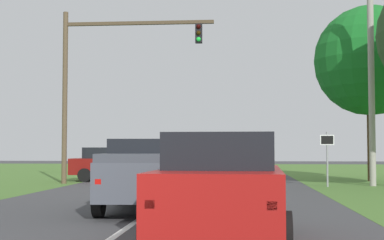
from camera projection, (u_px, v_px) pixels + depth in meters
The scene contains 8 objects.
ground_plane at pixel (163, 203), 17.40m from camera, with size 120.00×120.00×0.00m, color #424244.
red_suv_near at pixel (222, 185), 10.15m from camera, with size 2.43×4.73×1.91m.
pickup_truck_lead at pixel (146, 174), 15.18m from camera, with size 2.36×5.33×1.89m.
traffic_light at pixel (102, 70), 27.18m from camera, with size 7.26×0.40×8.23m.
keep_moving_sign at pixel (327, 152), 24.72m from camera, with size 0.60×0.09×2.38m.
oak_tree_right at pixel (370, 61), 29.41m from camera, with size 5.66×5.66×9.03m.
crossing_suv_far at pixel (116, 163), 29.14m from camera, with size 4.63×2.17×1.72m.
utility_pole_right at pixel (371, 71), 25.48m from camera, with size 0.28×0.28×10.27m, color #9E998E.
Camera 1 is at (2.34, -6.31, 1.64)m, focal length 53.44 mm.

